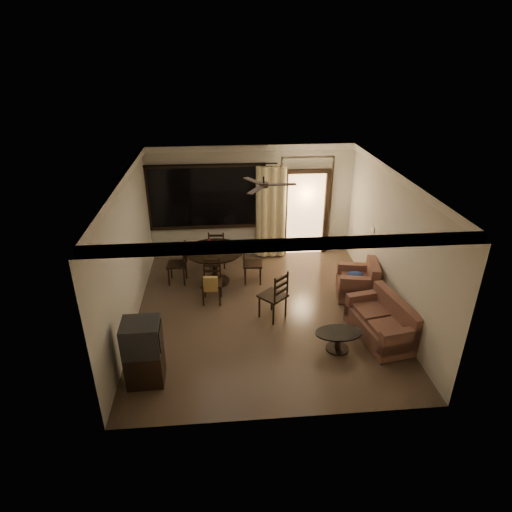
{
  "coord_description": "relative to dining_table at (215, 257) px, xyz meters",
  "views": [
    {
      "loc": [
        -0.78,
        -7.22,
        4.81
      ],
      "look_at": [
        -0.12,
        0.2,
        1.17
      ],
      "focal_mm": 30.0,
      "sensor_mm": 36.0,
      "label": 1
    }
  ],
  "objects": [
    {
      "name": "ground",
      "position": [
        0.94,
        -1.36,
        -0.63
      ],
      "size": [
        5.5,
        5.5,
        0.0
      ],
      "primitive_type": "plane",
      "color": "#7F6651",
      "rests_on": "ground"
    },
    {
      "name": "sofa",
      "position": [
        3.04,
        -2.36,
        -0.33
      ],
      "size": [
        0.99,
        1.52,
        0.75
      ],
      "rotation": [
        0.0,
        0.0,
        0.18
      ],
      "color": "#472321",
      "rests_on": "ground"
    },
    {
      "name": "side_chair",
      "position": [
        1.13,
        -1.54,
        -0.33
      ],
      "size": [
        0.64,
        0.64,
        1.02
      ],
      "rotation": [
        0.0,
        0.0,
        3.87
      ],
      "color": "black",
      "rests_on": "ground"
    },
    {
      "name": "dining_chair_south",
      "position": [
        -0.07,
        -0.86,
        -0.33
      ],
      "size": [
        0.45,
        0.51,
        0.95
      ],
      "rotation": [
        0.0,
        0.0,
        -0.08
      ],
      "color": "black",
      "rests_on": "ground"
    },
    {
      "name": "dining_chair_west",
      "position": [
        -0.84,
        0.06,
        -0.35
      ],
      "size": [
        0.45,
        0.45,
        0.95
      ],
      "rotation": [
        0.0,
        0.0,
        -1.65
      ],
      "color": "black",
      "rests_on": "ground"
    },
    {
      "name": "dining_chair_north",
      "position": [
        0.06,
        0.78,
        -0.35
      ],
      "size": [
        0.45,
        0.45,
        0.95
      ],
      "rotation": [
        0.0,
        0.0,
        3.06
      ],
      "color": "black",
      "rests_on": "ground"
    },
    {
      "name": "room_shell",
      "position": [
        1.53,
        0.42,
        1.2
      ],
      "size": [
        5.5,
        6.7,
        5.5
      ],
      "color": "beige",
      "rests_on": "ground"
    },
    {
      "name": "tv_cabinet",
      "position": [
        -1.11,
        -3.13,
        -0.08
      ],
      "size": [
        0.6,
        0.53,
        1.1
      ],
      "rotation": [
        0.0,
        0.0,
        0.02
      ],
      "color": "black",
      "rests_on": "ground"
    },
    {
      "name": "coffee_table",
      "position": [
        2.14,
        -2.63,
        -0.39
      ],
      "size": [
        0.83,
        0.5,
        0.36
      ],
      "rotation": [
        0.0,
        0.0,
        0.08
      ],
      "color": "black",
      "rests_on": "ground"
    },
    {
      "name": "dining_chair_east",
      "position": [
        0.83,
        -0.07,
        -0.35
      ],
      "size": [
        0.45,
        0.45,
        0.95
      ],
      "rotation": [
        0.0,
        0.0,
        1.49
      ],
      "color": "black",
      "rests_on": "ground"
    },
    {
      "name": "dining_table",
      "position": [
        0.0,
        0.0,
        0.0
      ],
      "size": [
        1.28,
        1.28,
        1.02
      ],
      "rotation": [
        0.0,
        0.0,
        -0.08
      ],
      "color": "black",
      "rests_on": "ground"
    },
    {
      "name": "armchair",
      "position": [
        3.04,
        -0.92,
        -0.3
      ],
      "size": [
        0.92,
        0.92,
        0.8
      ],
      "rotation": [
        0.0,
        0.0,
        -0.19
      ],
      "color": "#472321",
      "rests_on": "ground"
    }
  ]
}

